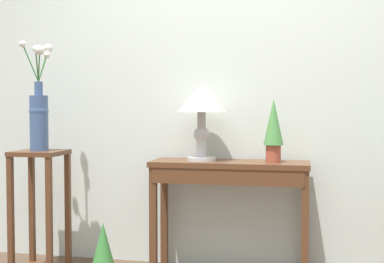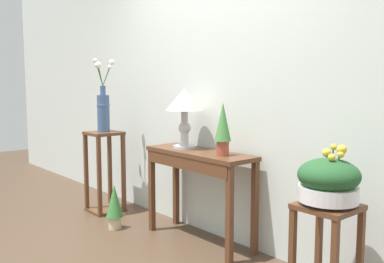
% 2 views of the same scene
% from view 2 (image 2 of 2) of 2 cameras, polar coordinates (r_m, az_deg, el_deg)
% --- Properties ---
extents(back_wall_with_art, '(9.00, 0.10, 2.80)m').
position_cam_2_polar(back_wall_with_art, '(3.68, 4.06, 7.57)').
color(back_wall_with_art, silver).
rests_on(back_wall_with_art, ground).
extents(console_table, '(1.04, 0.34, 0.77)m').
position_cam_2_polar(console_table, '(3.55, 0.74, -4.77)').
color(console_table, '#56331E').
rests_on(console_table, ground).
extents(table_lamp, '(0.32, 0.32, 0.51)m').
position_cam_2_polar(table_lamp, '(3.65, -0.99, 3.60)').
color(table_lamp, '#B7B7BC').
rests_on(table_lamp, console_table).
extents(potted_plant_on_console, '(0.13, 0.13, 0.41)m').
position_cam_2_polar(potted_plant_on_console, '(3.30, 4.09, 0.65)').
color(potted_plant_on_console, '#9E4733').
rests_on(potted_plant_on_console, console_table).
extents(pedestal_stand_left, '(0.32, 0.32, 0.83)m').
position_cam_2_polar(pedestal_stand_left, '(4.54, -11.44, -5.25)').
color(pedestal_stand_left, '#56331E').
rests_on(pedestal_stand_left, ground).
extents(flower_vase_tall_left, '(0.21, 0.23, 0.74)m').
position_cam_2_polar(flower_vase_tall_left, '(4.45, -11.63, 3.26)').
color(flower_vase_tall_left, '#3D5684').
rests_on(flower_vase_tall_left, pedestal_stand_left).
extents(pedestal_stand_right, '(0.32, 0.32, 0.63)m').
position_cam_2_polar(pedestal_stand_right, '(2.76, 17.26, -15.44)').
color(pedestal_stand_right, '#56331E').
rests_on(pedestal_stand_right, ground).
extents(planter_bowl_wide_right, '(0.36, 0.36, 0.35)m').
position_cam_2_polar(planter_bowl_wide_right, '(2.62, 17.60, -6.19)').
color(planter_bowl_wide_right, silver).
rests_on(planter_bowl_wide_right, pedestal_stand_right).
extents(potted_plant_floor, '(0.15, 0.15, 0.41)m').
position_cam_2_polar(potted_plant_floor, '(4.04, -10.20, -9.51)').
color(potted_plant_floor, beige).
rests_on(potted_plant_floor, ground).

